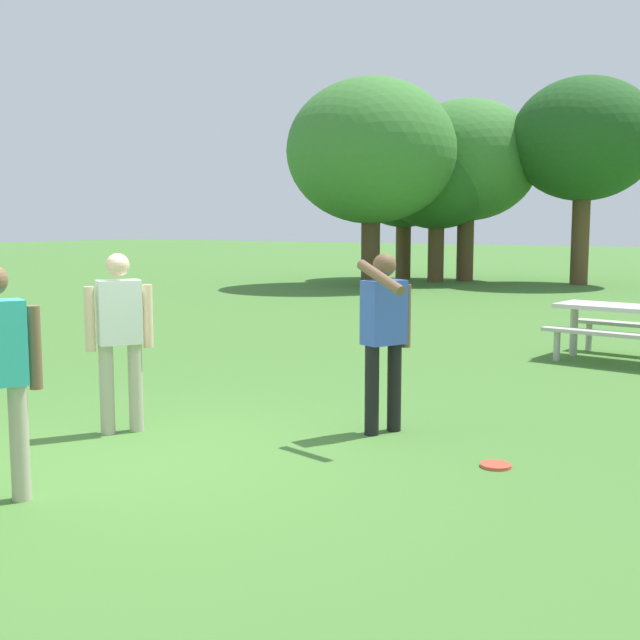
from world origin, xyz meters
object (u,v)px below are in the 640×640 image
object	(u,v)px
tree_back_left	(584,140)
frisbee	(496,465)
person_thrower	(385,329)
tree_slender_mid	(467,161)
person_bystander	(120,331)
tree_far_right	(437,180)
picnic_table_near	(621,320)
tree_tall_left	(404,183)
tree_broad_center	(371,152)

from	to	relation	value
tree_back_left	frisbee	bearing A→B (deg)	-77.07
person_thrower	tree_slender_mid	size ratio (longest dim) A/B	0.28
person_bystander	tree_far_right	xyz separation A→B (m)	(-5.32, 18.69, 2.29)
person_thrower	picnic_table_near	world-z (taller)	person_thrower
frisbee	tree_back_left	world-z (taller)	tree_back_left
frisbee	tree_tall_left	world-z (taller)	tree_tall_left
frisbee	tree_broad_center	distance (m)	18.26
frisbee	tree_broad_center	world-z (taller)	tree_broad_center
frisbee	person_bystander	bearing A→B (deg)	-165.92
person_thrower	tree_slender_mid	bearing A→B (deg)	110.16
person_bystander	tree_tall_left	size ratio (longest dim) A/B	0.35
tree_slender_mid	tree_broad_center	bearing A→B (deg)	-112.42
tree_tall_left	tree_back_left	distance (m)	5.77
person_bystander	frisbee	world-z (taller)	person_bystander
tree_tall_left	tree_far_right	size ratio (longest dim) A/B	0.97
tree_broad_center	tree_back_left	world-z (taller)	tree_back_left
frisbee	tree_far_right	size ratio (longest dim) A/B	0.05
person_thrower	tree_tall_left	distance (m)	20.07
frisbee	tree_back_left	size ratio (longest dim) A/B	0.04
tree_slender_mid	tree_far_right	bearing A→B (deg)	-125.99
person_thrower	tree_far_right	bearing A→B (deg)	112.88
person_thrower	tree_broad_center	bearing A→B (deg)	119.25
picnic_table_near	tree_back_left	distance (m)	14.65
tree_tall_left	tree_back_left	world-z (taller)	tree_back_left
tree_far_right	tree_slender_mid	size ratio (longest dim) A/B	0.84
tree_slender_mid	person_thrower	bearing A→B (deg)	-69.84
frisbee	tree_slender_mid	size ratio (longest dim) A/B	0.04
tree_far_right	tree_back_left	size ratio (longest dim) A/B	0.78
person_bystander	person_thrower	bearing A→B (deg)	31.75
person_thrower	tree_back_left	bearing A→B (deg)	99.61
picnic_table_near	tree_back_left	size ratio (longest dim) A/B	0.30
person_thrower	tree_back_left	distance (m)	19.32
frisbee	tree_far_right	bearing A→B (deg)	115.66
tree_tall_left	tree_far_right	xyz separation A→B (m)	(1.41, -0.49, 0.06)
tree_back_left	picnic_table_near	bearing A→B (deg)	-73.08
tree_tall_left	tree_slender_mid	xyz separation A→B (m)	(2.04, 0.38, 0.66)
person_bystander	frisbee	xyz separation A→B (m)	(3.27, 0.82, -0.93)
picnic_table_near	tree_tall_left	size ratio (longest dim) A/B	0.40
frisbee	tree_tall_left	size ratio (longest dim) A/B	0.05
person_bystander	tree_back_left	world-z (taller)	tree_back_left
picnic_table_near	tree_far_right	bearing A→B (deg)	124.19
tree_tall_left	tree_back_left	size ratio (longest dim) A/B	0.75
person_thrower	picnic_table_near	bearing A→B (deg)	79.76
person_thrower	person_bystander	bearing A→B (deg)	-148.25
person_bystander	picnic_table_near	distance (m)	7.14
person_thrower	tree_tall_left	size ratio (longest dim) A/B	0.35
person_bystander	tree_slender_mid	bearing A→B (deg)	103.45
frisbee	tree_broad_center	bearing A→B (deg)	122.02
person_bystander	tree_back_left	size ratio (longest dim) A/B	0.26
person_bystander	frisbee	size ratio (longest dim) A/B	6.72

